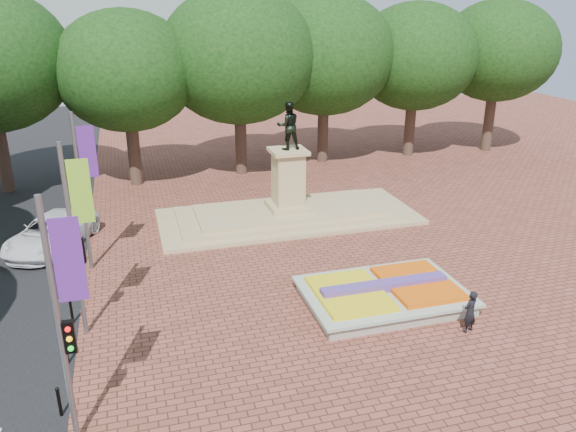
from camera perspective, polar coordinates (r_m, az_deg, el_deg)
The scene contains 8 objects.
ground at distance 24.02m, azimuth 5.43°, elevation -6.80°, with size 90.00×90.00×0.00m, color brown.
flower_bed at distance 22.62m, azimuth 9.77°, elevation -7.80°, with size 6.30×4.30×0.91m.
monument at distance 30.62m, azimuth 0.03°, elevation 1.31°, with size 14.00×6.00×6.40m.
tree_row_back at distance 39.38m, azimuth -0.82°, elevation 14.32°, with size 44.80×8.80×10.43m.
banner_poles at distance 19.86m, azimuth -20.80°, elevation -1.91°, with size 0.88×11.17×7.00m.
bollard_row at distance 21.21m, azimuth -21.37°, elevation -10.66°, with size 0.12×13.12×0.98m.
van at distance 29.25m, azimuth -22.92°, elevation -1.59°, with size 2.57×5.57×1.55m, color silver.
pedestrian at distance 21.27m, azimuth 18.01°, elevation -9.23°, with size 0.59×0.38×1.61m, color black.
Camera 1 is at (-8.11, -19.72, 11.06)m, focal length 35.00 mm.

